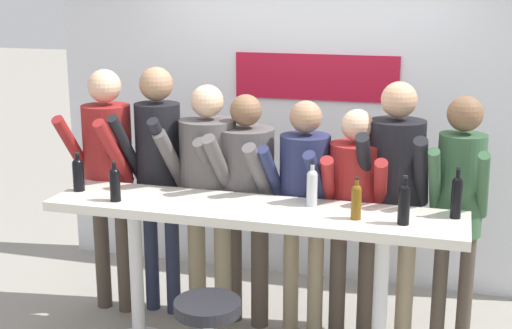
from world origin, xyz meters
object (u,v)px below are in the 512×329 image
Objects in this scene: person_left at (158,162)px; wine_bottle_1 at (404,202)px; wine_bottle_3 at (457,195)px; wine_bottle_4 at (115,183)px; person_center at (245,187)px; person_rightmost at (459,195)px; wine_bottle_0 at (78,173)px; person_center_left at (208,179)px; person_far_left at (107,164)px; person_right at (354,201)px; person_far_right at (395,185)px; tasting_table at (252,231)px; wine_bottle_2 at (356,200)px; person_center_right at (304,193)px; wine_bottle_5 at (312,186)px.

person_left reaches higher than wine_bottle_1.
wine_bottle_4 is (-2.09, -0.25, -0.02)m from wine_bottle_3.
person_center is at bearing 153.40° from wine_bottle_1.
person_rightmost reaches higher than wine_bottle_1.
wine_bottle_0 is 0.85× the size of wine_bottle_3.
wine_bottle_4 is at bearing -173.20° from wine_bottle_3.
person_center_left is 1.72m from wine_bottle_3.
person_far_left is 0.65m from wine_bottle_4.
wine_bottle_3 is (0.29, 0.20, 0.01)m from wine_bottle_1.
person_right is at bearing -175.06° from person_rightmost.
person_center is at bearing 173.16° from person_right.
person_far_right is 1.81m from wine_bottle_4.
wine_bottle_4 is at bearing -171.64° from tasting_table.
person_center is 1.43m from person_rightmost.
person_center_left is 1.69m from person_rightmost.
person_far_left is at bearing -165.84° from person_center.
person_center_left is 6.62× the size of wine_bottle_4.
person_far_right reaches higher than wine_bottle_2.
person_center_left is 1.05× the size of person_center_right.
person_right reaches higher than tasting_table.
person_left is at bearing 149.71° from tasting_table.
person_center_right is at bearing 176.73° from person_right.
person_center_left is at bearing 174.71° from person_right.
person_left is 0.60m from wine_bottle_0.
wine_bottle_3 is at bearing -43.58° from person_far_right.
person_center_right is 6.33× the size of wine_bottle_4.
wine_bottle_5 is (-0.47, -0.40, 0.06)m from person_far_right.
tasting_table is 10.25× the size of wine_bottle_2.
person_right is 0.56m from wine_bottle_2.
tasting_table is at bearing -146.38° from person_right.
wine_bottle_5 is (0.12, -0.33, 0.15)m from person_center_right.
wine_bottle_4 is (-1.53, -0.06, 0.00)m from wine_bottle_2.
wine_bottle_1 is at bearing -25.14° from person_center_right.
wine_bottle_3 is 2.10m from wine_bottle_4.
person_far_right is at bearing 177.90° from person_rightmost.
person_center_left reaches higher than person_rightmost.
person_center_right is (1.08, -0.05, -0.13)m from person_left.
person_rightmost reaches higher than person_center_right.
tasting_table is at bearing -146.28° from person_far_right.
wine_bottle_3 is at bearing -3.22° from person_center.
person_far_right is at bearing 20.83° from wine_bottle_4.
person_far_right is at bearing 8.38° from person_far_left.
person_rightmost reaches higher than wine_bottle_4.
wine_bottle_2 is at bearing 2.41° from wine_bottle_4.
wine_bottle_0 is (-1.79, -0.44, 0.18)m from person_right.
person_right is at bearing 3.83° from person_left.
wine_bottle_4 is (-2.11, -0.60, 0.08)m from person_rightmost.
person_far_left is 1.79m from person_right.
wine_bottle_1 is (2.14, -0.10, 0.01)m from wine_bottle_0.
wine_bottle_0 reaches higher than wine_bottle_4.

